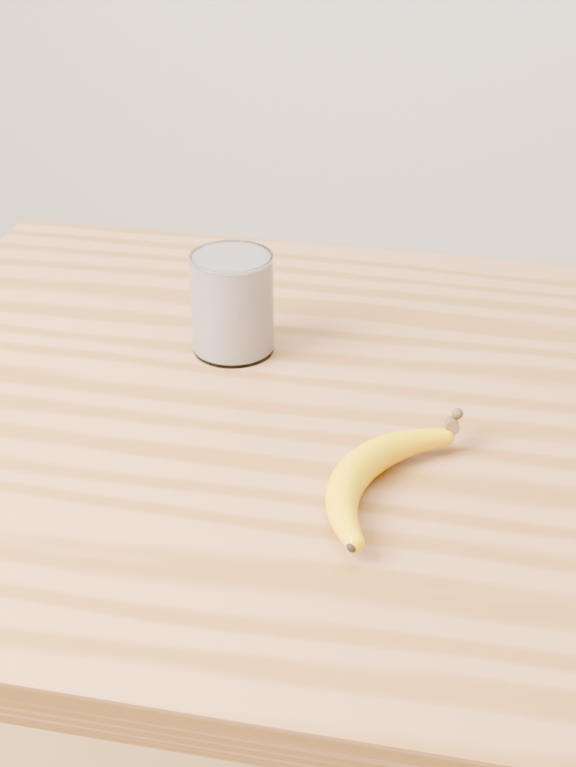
# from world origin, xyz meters

# --- Properties ---
(table) EXTENTS (1.20, 0.80, 0.90)m
(table) POSITION_xyz_m (0.00, 0.00, 0.77)
(table) COLOR #986137
(table) RESTS_ON ground
(smoothie_glass) EXTENTS (0.09, 0.09, 0.11)m
(smoothie_glass) POSITION_xyz_m (-0.22, 0.10, 0.95)
(smoothie_glass) COLOR white
(smoothie_glass) RESTS_ON table
(banana) EXTENTS (0.18, 0.28, 0.03)m
(banana) POSITION_xyz_m (-0.06, -0.12, 0.92)
(banana) COLOR #DFA801
(banana) RESTS_ON table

